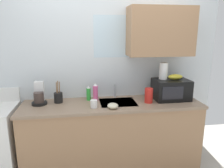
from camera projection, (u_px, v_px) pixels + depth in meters
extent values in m
cube|color=silver|center=(108.00, 71.00, 3.00)|extent=(3.06, 0.10, 2.50)
cube|color=#9E7551|center=(161.00, 32.00, 2.77)|extent=(0.85, 0.32, 0.62)
cube|color=silver|center=(114.00, 37.00, 2.87)|extent=(0.56, 0.02, 0.55)
cube|color=#9E7551|center=(112.00, 136.00, 2.86)|extent=(2.26, 0.60, 0.86)
cube|color=#8C725B|center=(112.00, 104.00, 2.76)|extent=(2.29, 0.63, 0.03)
cube|color=#9EA0A5|center=(118.00, 107.00, 2.80)|extent=(0.46, 0.38, 0.14)
cylinder|color=#B2B5BA|center=(115.00, 91.00, 2.97)|extent=(0.03, 0.03, 0.18)
cube|color=black|center=(171.00, 89.00, 2.88)|extent=(0.46, 0.34, 0.27)
cube|color=black|center=(173.00, 93.00, 2.71)|extent=(0.28, 0.01, 0.17)
ellipsoid|color=gold|center=(175.00, 77.00, 2.85)|extent=(0.20, 0.11, 0.07)
cylinder|color=white|center=(163.00, 71.00, 2.86)|extent=(0.11, 0.11, 0.22)
cylinder|color=black|center=(40.00, 103.00, 2.69)|extent=(0.19, 0.19, 0.03)
cylinder|color=#3F332D|center=(39.00, 97.00, 2.67)|extent=(0.12, 0.12, 0.13)
cube|color=silver|center=(40.00, 91.00, 2.73)|extent=(0.11, 0.09, 0.26)
cylinder|color=#E55999|center=(95.00, 93.00, 2.84)|extent=(0.07, 0.07, 0.20)
cone|color=white|center=(95.00, 85.00, 2.82)|extent=(0.05, 0.05, 0.04)
cylinder|color=green|center=(89.00, 94.00, 2.84)|extent=(0.06, 0.06, 0.16)
cone|color=white|center=(88.00, 87.00, 2.82)|extent=(0.04, 0.04, 0.04)
cylinder|color=red|center=(149.00, 95.00, 2.75)|extent=(0.10, 0.10, 0.19)
cylinder|color=white|center=(94.00, 104.00, 2.57)|extent=(0.08, 0.08, 0.09)
cylinder|color=black|center=(58.00, 98.00, 2.75)|extent=(0.11, 0.11, 0.13)
cylinder|color=olive|center=(57.00, 91.00, 2.73)|extent=(0.01, 0.02, 0.23)
cylinder|color=olive|center=(59.00, 91.00, 2.74)|extent=(0.02, 0.03, 0.24)
cylinder|color=olive|center=(58.00, 90.00, 2.71)|extent=(0.02, 0.03, 0.25)
ellipsoid|color=beige|center=(113.00, 106.00, 2.55)|extent=(0.13, 0.13, 0.06)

